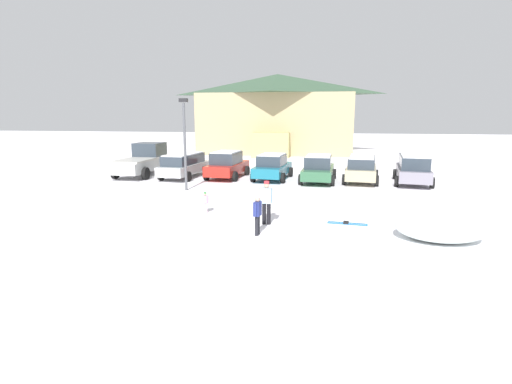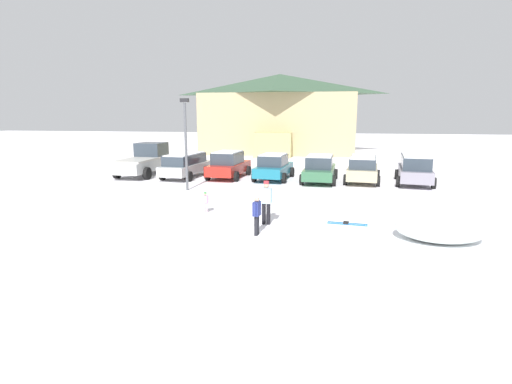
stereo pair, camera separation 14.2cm
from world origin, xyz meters
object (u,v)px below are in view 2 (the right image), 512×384
Objects in this scene: parked_silver_wagon at (186,164)px; parked_beige_suv at (363,168)px; parked_grey_wagon at (415,168)px; skier_child_in_pink_snowsuit at (205,201)px; ski_lodge at (279,113)px; pickup_truck at (146,160)px; skier_teen_in_navy_coat at (257,213)px; skier_adult_in_blue_parka at (266,200)px; pair_of_skis at (347,223)px; parked_teal_hatchback at (274,167)px; lamp_post at (186,139)px; plowed_snow_pile at (439,228)px; parked_red_sedan at (228,165)px; parked_green_coupe at (320,168)px.

parked_beige_suv is at bearing 0.79° from parked_silver_wagon.
parked_grey_wagon reaches higher than parked_beige_suv.
skier_child_in_pink_snowsuit is at bearing -65.01° from parked_silver_wagon.
ski_lodge reaches higher than pickup_truck.
pickup_truck is 16.04m from skier_teen_in_navy_coat.
skier_adult_in_blue_parka is 1.10× the size of pair_of_skis.
ski_lodge reaches higher than skier_child_in_pink_snowsuit.
parked_silver_wagon is 11.34m from parked_beige_suv.
lamp_post is at bearing -132.83° from parked_teal_hatchback.
skier_adult_in_blue_parka reaches higher than pair_of_skis.
plowed_snow_pile is (8.76, -2.20, -0.11)m from skier_child_in_pink_snowsuit.
parked_silver_wagon is at bearing 135.81° from pair_of_skis.
parked_red_sedan is at bearing 98.41° from skier_child_in_pink_snowsuit.
parked_silver_wagon is 3.44× the size of skier_teen_in_navy_coat.
skier_child_in_pink_snowsuit is (0.43, -28.26, -3.72)m from ski_lodge.
skier_child_in_pink_snowsuit is 0.63× the size of skier_teen_in_navy_coat.
parked_beige_suv is 14.48m from pickup_truck.
skier_adult_in_blue_parka is at bearing -99.63° from parked_green_coupe.
parked_teal_hatchback is 10.91m from pair_of_skis.
parked_red_sedan is at bearing 7.84° from parked_silver_wagon.
parked_green_coupe is (4.97, -19.39, -3.39)m from ski_lodge.
parked_silver_wagon is 12.50m from skier_adult_in_blue_parka.
pickup_truck is at bearing 141.45° from pair_of_skis.
skier_teen_in_navy_coat is (1.09, -12.04, -0.03)m from parked_teal_hatchback.
parked_green_coupe is at bearing 29.90° from lamp_post.
parked_teal_hatchback is 4.94× the size of skier_child_in_pink_snowsuit.
pickup_truck reaches higher than parked_green_coupe.
pickup_truck is at bearing -110.48° from ski_lodge.
parked_red_sedan is 2.97× the size of pair_of_skis.
parked_teal_hatchback is (5.82, 0.27, -0.04)m from parked_silver_wagon.
skier_teen_in_navy_coat is at bearing -110.35° from parked_beige_suv.
skier_child_in_pink_snowsuit is at bearing 134.59° from skier_teen_in_navy_coat.
ski_lodge is at bearing 104.37° from parked_green_coupe.
parked_red_sedan is at bearing -3.35° from pickup_truck.
ski_lodge is 29.93m from skier_adult_in_blue_parka.
parked_silver_wagon is 17.16m from plowed_snow_pile.
pickup_truck reaches higher than parked_grey_wagon.
skier_adult_in_blue_parka reaches higher than parked_silver_wagon.
skier_adult_in_blue_parka is at bearing 171.55° from plowed_snow_pile.
parked_green_coupe is 2.75× the size of skier_adult_in_blue_parka.
pickup_truck is 15.02m from skier_adult_in_blue_parka.
ski_lodge is 19.16m from parked_red_sedan.
parked_silver_wagon is 9.97m from skier_child_in_pink_snowsuit.
skier_adult_in_blue_parka is at bearing -55.85° from parked_silver_wagon.
parked_red_sedan reaches higher than plowed_snow_pile.
lamp_post is (-1.17, -4.63, 1.94)m from parked_red_sedan.
pair_of_skis is (10.04, -9.76, -0.85)m from parked_silver_wagon.
parked_green_coupe is at bearing 62.92° from skier_child_in_pink_snowsuit.
parked_green_coupe is at bearing -4.31° from pickup_truck.
plowed_snow_pile is (6.05, 0.55, -0.40)m from skier_teen_in_navy_coat.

